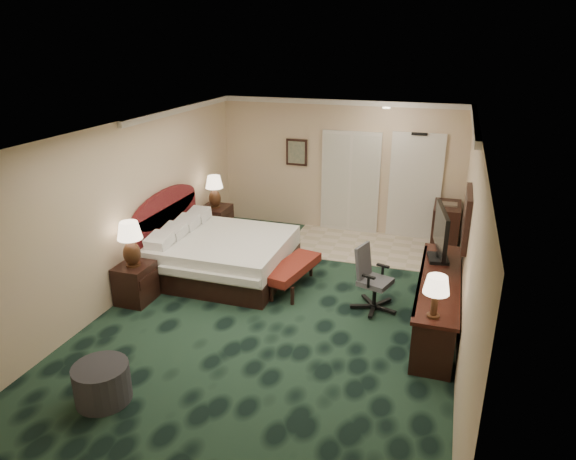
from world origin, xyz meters
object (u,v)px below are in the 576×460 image
(tv, at_px, (440,235))
(desk, at_px, (437,303))
(ottoman, at_px, (102,383))
(minibar, at_px, (445,228))
(bed, at_px, (224,256))
(nightstand_near, at_px, (136,283))
(nightstand_far, at_px, (216,223))
(lamp_far, at_px, (215,192))
(bed_bench, at_px, (292,276))
(lamp_near, at_px, (131,244))
(desk_chair, at_px, (375,279))

(tv, bearing_deg, desk, -94.54)
(ottoman, height_order, minibar, minibar)
(bed, distance_m, nightstand_near, 1.58)
(nightstand_far, xyz_separation_m, lamp_far, (0.02, -0.02, 0.66))
(nightstand_far, distance_m, lamp_far, 0.66)
(bed_bench, bearing_deg, ottoman, -98.62)
(bed_bench, bearing_deg, nightstand_near, -140.42)
(bed, height_order, bed_bench, bed)
(ottoman, bearing_deg, nightstand_far, 100.83)
(bed, bearing_deg, lamp_near, -124.35)
(minibar, bearing_deg, desk, -90.12)
(desk, height_order, tv, tv)
(desk, relative_size, desk_chair, 2.62)
(nightstand_near, bearing_deg, ottoman, -65.57)
(lamp_far, xyz_separation_m, desk, (4.39, -2.12, -0.62))
(lamp_far, relative_size, desk_chair, 0.66)
(lamp_near, xyz_separation_m, ottoman, (0.96, -2.12, -0.73))
(lamp_far, bearing_deg, ottoman, -79.36)
(lamp_near, bearing_deg, tv, 16.72)
(bed_bench, height_order, tv, tv)
(bed, xyz_separation_m, nightstand_near, (-0.90, -1.30, -0.03))
(desk, height_order, minibar, minibar)
(lamp_far, bearing_deg, bed_bench, -37.32)
(tv, bearing_deg, lamp_near, -172.73)
(minibar, bearing_deg, tv, -91.57)
(lamp_far, bearing_deg, nightstand_near, -90.94)
(lamp_far, bearing_deg, desk, -25.77)
(nightstand_near, height_order, minibar, minibar)
(bed, xyz_separation_m, nightstand_far, (-0.87, 1.50, -0.00))
(lamp_near, height_order, desk_chair, lamp_near)
(bed, xyz_separation_m, desk_chair, (2.64, -0.42, 0.15))
(bed, height_order, desk_chair, desk_chair)
(nightstand_near, bearing_deg, bed, 55.22)
(nightstand_near, xyz_separation_m, bed_bench, (2.16, 1.16, -0.09))
(lamp_far, xyz_separation_m, tv, (4.34, -1.47, 0.14))
(nightstand_far, relative_size, lamp_near, 0.96)
(lamp_near, relative_size, desk_chair, 0.71)
(nightstand_near, bearing_deg, lamp_near, -63.80)
(minibar, bearing_deg, nightstand_near, -141.30)
(lamp_far, relative_size, minibar, 0.70)
(bed_bench, relative_size, desk, 0.49)
(bed, xyz_separation_m, tv, (3.48, 0.01, 0.80))
(minibar, bearing_deg, bed, -147.43)
(tv, distance_m, minibar, 2.36)
(bed_bench, distance_m, ottoman, 3.50)
(bed, distance_m, nightstand_far, 1.73)
(nightstand_far, height_order, desk_chair, desk_chair)
(bed_bench, relative_size, tv, 1.25)
(lamp_far, relative_size, desk, 0.25)
(bed, distance_m, desk_chair, 2.68)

